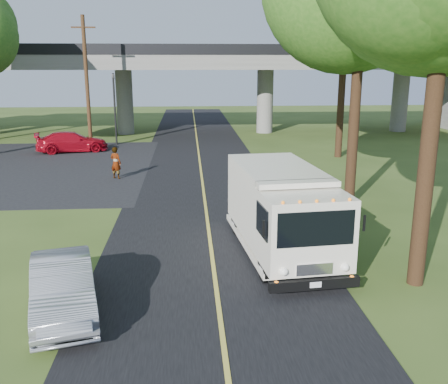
{
  "coord_description": "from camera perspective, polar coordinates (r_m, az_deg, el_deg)",
  "views": [
    {
      "loc": [
        -0.68,
        -11.3,
        5.9
      ],
      "look_at": [
        0.52,
        5.25,
        1.6
      ],
      "focal_mm": 40.0,
      "sensor_mm": 36.0,
      "label": 1
    }
  ],
  "objects": [
    {
      "name": "ground",
      "position": [
        12.76,
        -0.63,
        -13.01
      ],
      "size": [
        120.0,
        120.0,
        0.0
      ],
      "primitive_type": "plane",
      "color": "#394E1B",
      "rests_on": "ground"
    },
    {
      "name": "lane_line",
      "position": [
        22.1,
        -2.22,
        -0.89
      ],
      "size": [
        0.12,
        90.0,
        0.01
      ],
      "primitive_type": "cube",
      "color": "gold",
      "rests_on": "road"
    },
    {
      "name": "road",
      "position": [
        22.1,
        -2.22,
        -0.94
      ],
      "size": [
        7.0,
        90.0,
        0.02
      ],
      "primitive_type": "cube",
      "color": "black",
      "rests_on": "ground"
    },
    {
      "name": "overpass",
      "position": [
        43.32,
        -3.31,
        12.72
      ],
      "size": [
        54.0,
        10.0,
        7.3
      ],
      "color": "slate",
      "rests_on": "ground"
    },
    {
      "name": "step_van",
      "position": [
        15.7,
        6.59,
        -1.93
      ],
      "size": [
        3.01,
        6.68,
        2.72
      ],
      "rotation": [
        0.0,
        0.0,
        0.1
      ],
      "color": "silver",
      "rests_on": "ground"
    },
    {
      "name": "pedestrian",
      "position": [
        26.68,
        -12.26,
        3.28
      ],
      "size": [
        0.74,
        0.66,
        1.7
      ],
      "primitive_type": "imported",
      "rotation": [
        0.0,
        0.0,
        2.63
      ],
      "color": "gray",
      "rests_on": "ground"
    },
    {
      "name": "parking_lot",
      "position": [
        31.61,
        -23.13,
        2.6
      ],
      "size": [
        16.0,
        18.0,
        0.01
      ],
      "primitive_type": "cube",
      "color": "black",
      "rests_on": "ground"
    },
    {
      "name": "red_sedan",
      "position": [
        35.73,
        -16.99,
        5.5
      ],
      "size": [
        5.08,
        3.08,
        1.38
      ],
      "primitive_type": "imported",
      "rotation": [
        0.0,
        0.0,
        1.83
      ],
      "color": "#A90A19",
      "rests_on": "ground"
    },
    {
      "name": "silver_sedan",
      "position": [
        12.82,
        -17.95,
        -10.3
      ],
      "size": [
        2.38,
        4.28,
        1.34
      ],
      "primitive_type": "imported",
      "rotation": [
        0.0,
        0.0,
        0.25
      ],
      "color": "#919599",
      "rests_on": "ground"
    },
    {
      "name": "utility_pole",
      "position": [
        35.97,
        -15.4,
        11.94
      ],
      "size": [
        1.6,
        0.26,
        9.0
      ],
      "color": "#472D19",
      "rests_on": "ground"
    },
    {
      "name": "traffic_signal",
      "position": [
        37.77,
        -12.41,
        10.09
      ],
      "size": [
        0.18,
        0.22,
        5.2
      ],
      "color": "black",
      "rests_on": "ground"
    },
    {
      "name": "tree_right_far",
      "position": [
        32.75,
        14.18,
        18.31
      ],
      "size": [
        5.77,
        5.67,
        10.99
      ],
      "color": "#382314",
      "rests_on": "ground"
    }
  ]
}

